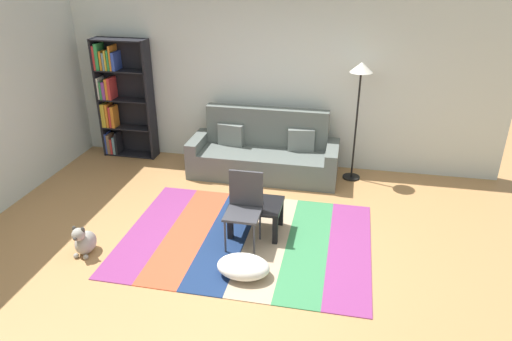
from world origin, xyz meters
The scene contains 12 objects.
ground_plane centered at (0.00, 0.00, 0.00)m, with size 14.00×14.00×0.00m, color #B27F4C.
back_wall centered at (0.00, 2.55, 1.35)m, with size 6.80×0.10×2.70m, color silver.
left_wall centered at (-3.40, 0.75, 1.35)m, with size 0.10×5.50×2.70m, color silver.
rug centered at (0.01, 0.14, 0.01)m, with size 2.96×2.19×0.01m.
couch centered at (-0.13, 2.02, 0.34)m, with size 2.26×0.80×1.00m.
bookshelf centered at (-2.61, 2.31, 1.00)m, with size 0.90×0.28×1.95m.
coffee_table centered at (0.09, 0.34, 0.33)m, with size 0.63×0.51×0.40m.
pouf centered at (0.13, -0.55, 0.12)m, with size 0.57×0.40×0.22m, color white.
dog centered at (-1.75, -0.51, 0.16)m, with size 0.22×0.35×0.40m.
standing_lamp centered at (1.21, 2.14, 1.49)m, with size 0.32×0.32×1.78m.
tv_remote centered at (0.13, 0.40, 0.42)m, with size 0.04×0.15×0.02m, color black.
folding_chair centered at (0.00, 0.09, 0.53)m, with size 0.40×0.40×0.90m.
Camera 1 is at (1.10, -4.55, 3.19)m, focal length 33.03 mm.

